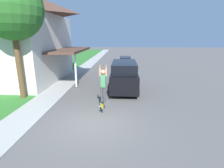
{
  "coord_description": "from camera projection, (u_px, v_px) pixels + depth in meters",
  "views": [
    {
      "loc": [
        1.45,
        -7.69,
        4.12
      ],
      "look_at": [
        0.79,
        2.84,
        1.21
      ],
      "focal_mm": 28.0,
      "sensor_mm": 36.0,
      "label": 1
    }
  ],
  "objects": [
    {
      "name": "ground_plane",
      "position": [
        92.0,
        123.0,
        8.58
      ],
      "size": [
        120.0,
        120.0,
        0.0
      ],
      "primitive_type": "plane",
      "color": "#54514F"
    },
    {
      "name": "lawn",
      "position": [
        11.0,
        86.0,
        14.82
      ],
      "size": [
        10.0,
        80.0,
        0.08
      ],
      "color": "#2D6B28",
      "rests_on": "ground_plane"
    },
    {
      "name": "sidewalk",
      "position": [
        62.0,
        86.0,
        14.55
      ],
      "size": [
        1.8,
        80.0,
        0.1
      ],
      "color": "#9E9E99",
      "rests_on": "ground_plane"
    },
    {
      "name": "house",
      "position": [
        12.0,
        33.0,
        15.67
      ],
      "size": [
        10.9,
        9.76,
        8.21
      ],
      "color": "beige",
      "rests_on": "lawn"
    },
    {
      "name": "lawn_tree_near",
      "position": [
        11.0,
        8.0,
        10.43
      ],
      "size": [
        3.83,
        3.83,
        7.58
      ],
      "color": "brown",
      "rests_on": "lawn"
    },
    {
      "name": "suv_parked",
      "position": [
        124.0,
        76.0,
        13.47
      ],
      "size": [
        2.13,
        4.64,
        2.21
      ],
      "color": "black",
      "rests_on": "ground_plane"
    },
    {
      "name": "car_down_street",
      "position": [
        125.0,
        61.0,
        24.72
      ],
      "size": [
        1.84,
        4.48,
        1.29
      ],
      "color": "#B7B7BC",
      "rests_on": "ground_plane"
    },
    {
      "name": "skateboarder",
      "position": [
        103.0,
        83.0,
        9.29
      ],
      "size": [
        0.41,
        0.24,
        2.05
      ],
      "color": "#38383D",
      "rests_on": "ground_plane"
    },
    {
      "name": "skateboard",
      "position": [
        102.0,
        105.0,
        9.56
      ],
      "size": [
        0.25,
        0.79,
        0.25
      ],
      "color": "#A89323",
      "rests_on": "ground_plane"
    }
  ]
}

